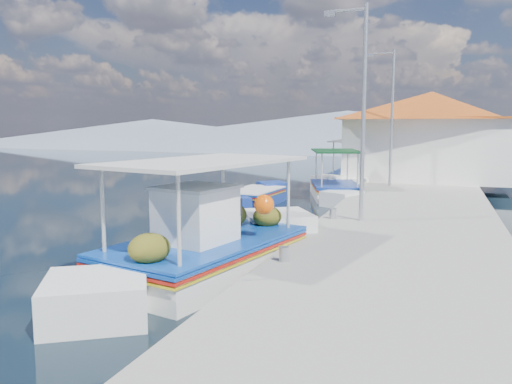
% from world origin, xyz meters
% --- Properties ---
extents(ground, '(160.00, 160.00, 0.00)m').
position_xyz_m(ground, '(0.00, 0.00, 0.00)').
color(ground, black).
rests_on(ground, ground).
extents(quay, '(5.00, 44.00, 0.50)m').
position_xyz_m(quay, '(5.90, 6.00, 0.25)').
color(quay, gray).
rests_on(quay, ground).
extents(bollards, '(0.20, 17.20, 0.30)m').
position_xyz_m(bollards, '(3.80, 5.25, 0.65)').
color(bollards, '#A5A8AD').
rests_on(bollards, quay).
extents(main_caique, '(3.59, 8.19, 2.76)m').
position_xyz_m(main_caique, '(2.00, -2.77, 0.53)').
color(main_caique, white).
rests_on(main_caique, ground).
extents(caique_green_canopy, '(3.12, 6.04, 2.37)m').
position_xyz_m(caique_green_canopy, '(2.42, 9.63, 0.35)').
color(caique_green_canopy, white).
rests_on(caique_green_canopy, ground).
extents(caique_blue_hull, '(1.84, 5.40, 0.96)m').
position_xyz_m(caique_blue_hull, '(-0.34, 6.72, 0.26)').
color(caique_blue_hull, navy).
rests_on(caique_blue_hull, ground).
extents(caique_far, '(2.34, 7.72, 2.70)m').
position_xyz_m(caique_far, '(2.51, 14.82, 0.50)').
color(caique_far, white).
rests_on(caique_far, ground).
extents(harbor_building, '(10.49, 10.49, 4.40)m').
position_xyz_m(harbor_building, '(6.20, 15.00, 2.78)').
color(harbor_building, white).
rests_on(harbor_building, quay).
extents(lamp_post_near, '(1.21, 0.14, 6.00)m').
position_xyz_m(lamp_post_near, '(4.51, 2.00, 3.85)').
color(lamp_post_near, '#A5A8AD').
rests_on(lamp_post_near, quay).
extents(lamp_post_far, '(1.21, 0.14, 6.00)m').
position_xyz_m(lamp_post_far, '(4.51, 11.00, 3.85)').
color(lamp_post_far, '#A5A8AD').
rests_on(lamp_post_far, quay).
extents(mountain_ridge, '(171.40, 96.00, 5.50)m').
position_xyz_m(mountain_ridge, '(6.54, 56.00, 2.04)').
color(mountain_ridge, gray).
rests_on(mountain_ridge, ground).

